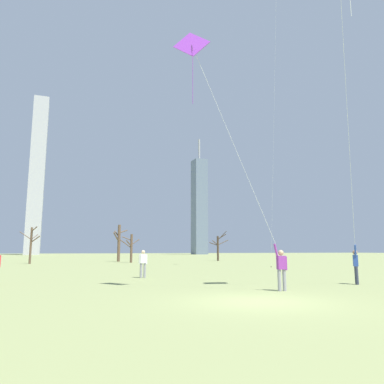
{
  "coord_description": "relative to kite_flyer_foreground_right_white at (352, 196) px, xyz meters",
  "views": [
    {
      "loc": [
        -6.27,
        -10.51,
        1.6
      ],
      "look_at": [
        0.0,
        6.0,
        4.41
      ],
      "focal_mm": 34.41,
      "sensor_mm": 36.0,
      "label": 1
    }
  ],
  "objects": [
    {
      "name": "ground_plane",
      "position": [
        -6.68,
        -2.64,
        -4.09
      ],
      "size": [
        400.0,
        400.0,
        0.0
      ],
      "primitive_type": "plane",
      "color": "#848E56"
    },
    {
      "name": "kite_flyer_foreground_right_white",
      "position": [
        0.0,
        0.0,
        0.0
      ],
      "size": [
        4.03,
        3.9,
        14.31
      ],
      "color": "#33384C",
      "rests_on": "ground"
    },
    {
      "name": "kite_flyer_midfield_right_purple",
      "position": [
        -5.22,
        -0.14,
        -0.6
      ],
      "size": [
        4.5,
        1.39,
        11.06
      ],
      "color": "gray",
      "rests_on": "ground"
    },
    {
      "name": "bystander_strolling_midfield",
      "position": [
        -7.78,
        8.68,
        -3.19
      ],
      "size": [
        0.51,
        0.24,
        1.62
      ],
      "color": "gray",
      "rests_on": "ground"
    },
    {
      "name": "distant_kite_drifting_left_pink",
      "position": [
        6.83,
        15.09,
        22.33
      ],
      "size": [
        0.53,
        3.9,
        29.13
      ],
      "color": "pink",
      "rests_on": "ground"
    },
    {
      "name": "bare_tree_far_right_edge",
      "position": [
        -15.25,
        36.08,
        -1.66
      ],
      "size": [
        2.44,
        2.46,
        4.49
      ],
      "color": "brown",
      "rests_on": "ground"
    },
    {
      "name": "bare_tree_leftmost",
      "position": [
        11.49,
        39.69,
        -1.91
      ],
      "size": [
        2.98,
        2.35,
        4.58
      ],
      "color": "#423326",
      "rests_on": "ground"
    },
    {
      "name": "bare_tree_right_of_center",
      "position": [
        -3.02,
        35.98,
        -2.05
      ],
      "size": [
        2.67,
        1.84,
        3.76
      ],
      "color": "brown",
      "rests_on": "ground"
    },
    {
      "name": "bare_tree_left_of_center",
      "position": [
        -3.74,
        41.28,
        -1.24
      ],
      "size": [
        2.46,
        2.56,
        5.33
      ],
      "color": "brown",
      "rests_on": "ground"
    },
    {
      "name": "skyline_tall_tower",
      "position": [
        44.12,
        128.57,
        15.83
      ],
      "size": [
        5.28,
        6.17,
        48.89
      ],
      "color": "slate",
      "rests_on": "ground"
    },
    {
      "name": "skyline_short_annex",
      "position": [
        -19.4,
        134.29,
        25.54
      ],
      "size": [
        5.38,
        9.48,
        59.26
      ],
      "color": "#B2B2B7",
      "rests_on": "ground"
    }
  ]
}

